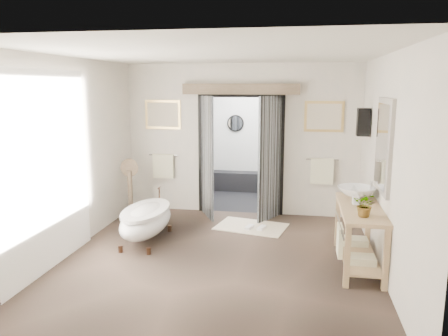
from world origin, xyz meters
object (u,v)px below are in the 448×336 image
(rug, at_px, (251,227))
(vanity, at_px, (358,231))
(clawfoot_tub, at_px, (146,220))
(basin, at_px, (356,193))

(rug, bearing_deg, vanity, -41.15)
(clawfoot_tub, xyz_separation_m, vanity, (3.22, -0.42, 0.14))
(basin, bearing_deg, rug, 152.41)
(vanity, xyz_separation_m, rug, (-1.63, 1.43, -0.50))
(clawfoot_tub, distance_m, vanity, 3.25)
(vanity, xyz_separation_m, basin, (0.01, 0.42, 0.44))
(vanity, height_order, basin, basin)
(clawfoot_tub, relative_size, vanity, 0.95)
(vanity, relative_size, rug, 1.33)
(basin, bearing_deg, clawfoot_tub, -175.97)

